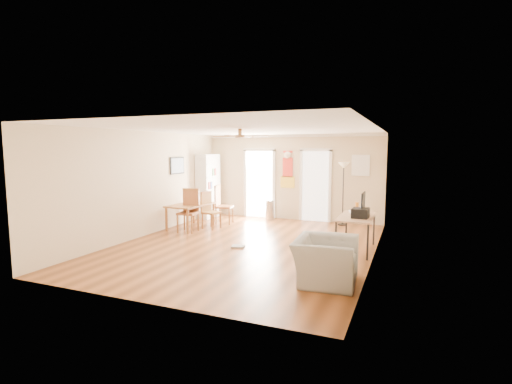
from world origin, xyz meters
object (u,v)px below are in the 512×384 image
at_px(bookshelf, 208,186).
at_px(dining_chair_right_a, 224,205).
at_px(dining_table, 191,216).
at_px(dining_chair_near, 188,211).
at_px(computer_desk, 356,233).
at_px(printer, 360,213).
at_px(dining_chair_right_b, 212,210).
at_px(wastebasket_a, 306,251).
at_px(armchair, 325,260).
at_px(torchiere_lamp, 343,194).
at_px(trash_can, 270,210).
at_px(wastebasket_b, 351,248).

relative_size(bookshelf, dining_chair_right_a, 1.80).
xyz_separation_m(bookshelf, dining_table, (0.38, -1.65, -0.66)).
distance_m(dining_chair_near, computer_desk, 4.33).
bearing_deg(printer, dining_chair_right_b, 168.68).
distance_m(dining_table, wastebasket_a, 3.98).
height_order(bookshelf, dining_chair_right_a, bookshelf).
height_order(bookshelf, dining_chair_near, bookshelf).
bearing_deg(computer_desk, wastebasket_a, -132.49).
bearing_deg(dining_chair_right_a, armchair, -145.75).
distance_m(torchiere_lamp, computer_desk, 2.82).
height_order(trash_can, armchair, armchair).
height_order(bookshelf, torchiere_lamp, bookshelf).
height_order(dining_chair_right_a, wastebasket_a, dining_chair_right_a).
bearing_deg(torchiere_lamp, dining_chair_near, -145.83).
bearing_deg(armchair, printer, -11.72).
relative_size(bookshelf, printer, 5.22).
xyz_separation_m(computer_desk, printer, (0.10, -0.17, 0.47)).
height_order(dining_table, torchiere_lamp, torchiere_lamp).
bearing_deg(dining_table, bookshelf, 102.95).
bearing_deg(trash_can, dining_chair_right_b, -118.40).
bearing_deg(dining_chair_right_a, computer_desk, -122.63).
height_order(dining_chair_right_a, wastebasket_b, dining_chair_right_a).
distance_m(computer_desk, wastebasket_a, 1.28).
xyz_separation_m(dining_chair_right_a, printer, (4.05, -1.78, 0.29)).
distance_m(dining_table, armchair, 5.15).
relative_size(torchiere_lamp, printer, 4.69).
xyz_separation_m(bookshelf, wastebasket_a, (4.03, -3.24, -0.86)).
xyz_separation_m(torchiere_lamp, wastebasket_a, (-0.12, -3.60, -0.75)).
height_order(bookshelf, dining_chair_right_b, bookshelf).
relative_size(trash_can, torchiere_lamp, 0.33).
height_order(dining_table, armchair, armchair).
relative_size(wastebasket_a, armchair, 0.26).
distance_m(bookshelf, dining_chair_near, 2.20).
bearing_deg(printer, trash_can, 139.31).
bearing_deg(printer, dining_chair_near, 177.33).
distance_m(trash_can, wastebasket_a, 4.18).
height_order(dining_chair_right_a, torchiere_lamp, torchiere_lamp).
height_order(torchiere_lamp, wastebasket_a, torchiere_lamp).
xyz_separation_m(trash_can, printer, (3.04, -2.86, 0.55)).
bearing_deg(armchair, bookshelf, 43.04).
relative_size(dining_chair_near, trash_can, 1.87).
height_order(dining_chair_right_a, computer_desk, dining_chair_right_a).
xyz_separation_m(dining_chair_right_a, torchiere_lamp, (3.23, 1.07, 0.34)).
relative_size(printer, armchair, 0.35).
height_order(dining_chair_right_a, printer, dining_chair_right_a).
height_order(dining_table, dining_chair_right_b, dining_chair_right_b).
bearing_deg(dining_chair_right_a, dining_chair_right_b, 169.46).
height_order(trash_can, torchiere_lamp, torchiere_lamp).
relative_size(dining_chair_right_a, wastebasket_a, 3.89).
bearing_deg(armchair, dining_chair_right_b, 48.15).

